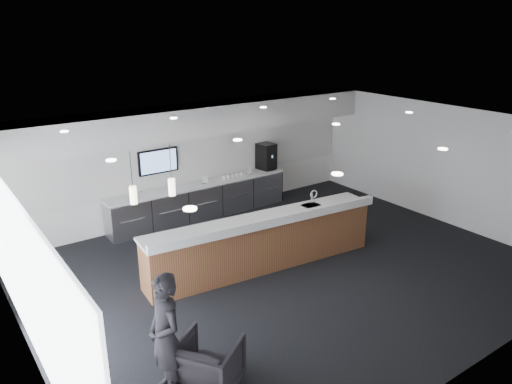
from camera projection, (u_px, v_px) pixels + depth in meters
ground at (287, 271)px, 10.45m from camera, size 10.00×10.00×0.00m
ceiling at (290, 130)px, 9.46m from camera, size 10.00×8.00×0.02m
back_wall at (192, 160)px, 13.03m from camera, size 10.00×0.02×3.00m
left_wall at (20, 274)px, 7.22m from camera, size 0.02×8.00×3.00m
right_wall at (441, 164)px, 12.70m from camera, size 0.02×8.00×3.00m
soffit_bulkhead at (199, 119)px, 12.31m from camera, size 10.00×0.90×0.70m
alcove_panel at (193, 157)px, 12.98m from camera, size 9.80×0.06×1.40m
window_blinds_wall at (23, 273)px, 7.24m from camera, size 0.04×7.36×2.55m
back_credenza at (200, 200)px, 13.09m from camera, size 5.06×0.66×0.95m
wall_tv at (158, 161)px, 12.36m from camera, size 1.05×0.08×0.62m
pendant_left at (158, 179)px, 9.01m from camera, size 0.12×0.12×0.30m
pendant_right at (121, 187)px, 8.63m from camera, size 0.12×0.12×0.30m
ceiling_can_lights at (290, 131)px, 9.47m from camera, size 7.00×5.00×0.02m
service_counter at (263, 242)px, 10.44m from camera, size 5.23×1.34×1.49m
coffee_machine at (266, 156)px, 14.08m from camera, size 0.48×0.58×0.74m
info_sign_left at (205, 180)px, 12.91m from camera, size 0.15×0.05×0.20m
info_sign_right at (250, 171)px, 13.67m from camera, size 0.16×0.05×0.21m
armchair at (208, 364)px, 7.03m from camera, size 1.18×1.17×0.78m
lounge_guest at (165, 337)px, 6.74m from camera, size 0.45×0.68×1.85m
cup_0 at (241, 174)px, 13.55m from camera, size 0.09×0.09×0.09m
cup_1 at (237, 175)px, 13.47m from camera, size 0.13×0.13×0.09m
cup_2 at (233, 176)px, 13.40m from camera, size 0.11×0.11×0.09m
cup_3 at (228, 177)px, 13.32m from camera, size 0.12×0.12×0.09m
cup_4 at (224, 178)px, 13.24m from camera, size 0.13×0.13×0.09m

